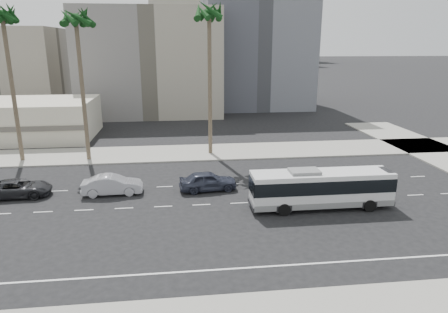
{
  "coord_description": "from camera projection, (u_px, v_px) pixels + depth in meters",
  "views": [
    {
      "loc": [
        -7.64,
        -29.31,
        12.32
      ],
      "look_at": [
        -3.74,
        4.0,
        2.77
      ],
      "focal_mm": 32.06,
      "sensor_mm": 36.0,
      "label": 1
    }
  ],
  "objects": [
    {
      "name": "sidewalk_north",
      "position": [
        244.0,
        151.0,
        47.01
      ],
      "size": [
        120.0,
        7.0,
        0.15
      ],
      "primitive_type": "cube",
      "color": "gray",
      "rests_on": "ground"
    },
    {
      "name": "commercial_low",
      "position": [
        8.0,
        120.0,
        53.01
      ],
      "size": [
        22.0,
        12.16,
        5.0
      ],
      "color": "beige",
      "rests_on": "ground"
    },
    {
      "name": "palm_far",
      "position": [
        2.0,
        19.0,
        39.21
      ],
      "size": [
        4.67,
        4.67,
        16.08
      ],
      "rotation": [
        0.0,
        0.0,
        -0.01
      ],
      "color": "brown",
      "rests_on": "ground"
    },
    {
      "name": "highrise_far",
      "position": [
        286.0,
        17.0,
        280.2
      ],
      "size": [
        22.0,
        22.0,
        60.0
      ],
      "primitive_type": "cube",
      "color": "slate",
      "rests_on": "ground"
    },
    {
      "name": "car_c",
      "position": [
        18.0,
        188.0,
        33.07
      ],
      "size": [
        2.76,
        5.41,
        1.46
      ],
      "primitive_type": "imported",
      "rotation": [
        0.0,
        0.0,
        1.63
      ],
      "color": "#232427",
      "rests_on": "ground"
    },
    {
      "name": "midrise_beige_west",
      "position": [
        151.0,
        62.0,
        71.4
      ],
      "size": [
        24.0,
        18.0,
        18.0
      ],
      "primitive_type": "cube",
      "color": "gray",
      "rests_on": "ground"
    },
    {
      "name": "ground",
      "position": [
        276.0,
        201.0,
        32.23
      ],
      "size": [
        700.0,
        700.0,
        0.0
      ],
      "primitive_type": "plane",
      "color": "black",
      "rests_on": "ground"
    },
    {
      "name": "midrise_gray_center",
      "position": [
        255.0,
        39.0,
        79.23
      ],
      "size": [
        20.0,
        20.0,
        26.0
      ],
      "primitive_type": "cube",
      "color": "#4E505A",
      "rests_on": "ground"
    },
    {
      "name": "highrise_right",
      "position": [
        260.0,
        5.0,
        247.37
      ],
      "size": [
        26.0,
        26.0,
        70.0
      ],
      "primitive_type": "cube",
      "color": "slate",
      "rests_on": "ground"
    },
    {
      "name": "palm_near",
      "position": [
        209.0,
        17.0,
        41.9
      ],
      "size": [
        4.9,
        4.9,
        16.49
      ],
      "rotation": [
        0.0,
        0.0,
        -0.08
      ],
      "color": "brown",
      "rests_on": "ground"
    },
    {
      "name": "civic_tower",
      "position": [
        183.0,
        1.0,
        260.17
      ],
      "size": [
        42.0,
        42.0,
        129.0
      ],
      "color": "#B9B39C",
      "rests_on": "ground"
    },
    {
      "name": "city_bus",
      "position": [
        321.0,
        188.0,
        30.62
      ],
      "size": [
        10.87,
        2.67,
        3.12
      ],
      "rotation": [
        0.0,
        0.0,
        -0.0
      ],
      "color": "silver",
      "rests_on": "ground"
    },
    {
      "name": "car_b",
      "position": [
        112.0,
        185.0,
        33.61
      ],
      "size": [
        1.91,
        5.04,
        1.64
      ],
      "primitive_type": "imported",
      "rotation": [
        0.0,
        0.0,
        1.61
      ],
      "color": "#AAA9B1",
      "rests_on": "ground"
    },
    {
      "name": "palm_mid",
      "position": [
        76.0,
        22.0,
        39.64
      ],
      "size": [
        5.15,
        5.15,
        15.89
      ],
      "rotation": [
        0.0,
        0.0,
        -0.03
      ],
      "color": "brown",
      "rests_on": "ground"
    },
    {
      "name": "car_a",
      "position": [
        208.0,
        181.0,
        34.5
      ],
      "size": [
        2.47,
        5.12,
        1.68
      ],
      "primitive_type": "imported",
      "rotation": [
        0.0,
        0.0,
        1.67
      ],
      "color": "#2F3444",
      "rests_on": "ground"
    },
    {
      "name": "midrise_beige_far",
      "position": [
        11.0,
        70.0,
        73.68
      ],
      "size": [
        18.0,
        16.0,
        15.0
      ],
      "primitive_type": "cube",
      "color": "gray",
      "rests_on": "ground"
    }
  ]
}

